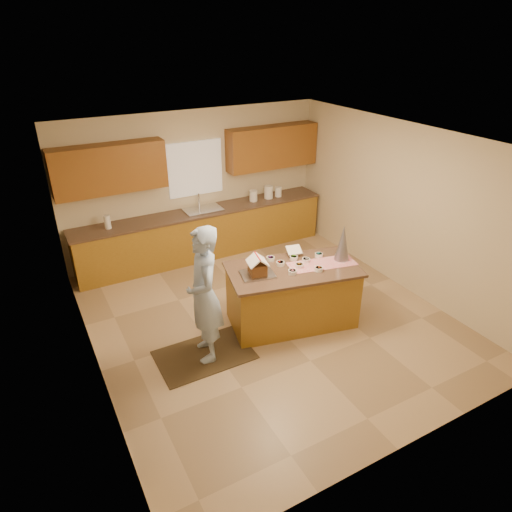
# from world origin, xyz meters

# --- Properties ---
(floor) EXTENTS (5.50, 5.50, 0.00)m
(floor) POSITION_xyz_m (0.00, 0.00, 0.00)
(floor) COLOR tan
(floor) RESTS_ON ground
(ceiling) EXTENTS (5.50, 5.50, 0.00)m
(ceiling) POSITION_xyz_m (0.00, 0.00, 2.70)
(ceiling) COLOR silver
(ceiling) RESTS_ON floor
(wall_back) EXTENTS (5.50, 5.50, 0.00)m
(wall_back) POSITION_xyz_m (0.00, 2.75, 1.35)
(wall_back) COLOR beige
(wall_back) RESTS_ON floor
(wall_front) EXTENTS (5.50, 5.50, 0.00)m
(wall_front) POSITION_xyz_m (0.00, -2.75, 1.35)
(wall_front) COLOR beige
(wall_front) RESTS_ON floor
(wall_left) EXTENTS (5.50, 5.50, 0.00)m
(wall_left) POSITION_xyz_m (-2.50, 0.00, 1.35)
(wall_left) COLOR beige
(wall_left) RESTS_ON floor
(wall_right) EXTENTS (5.50, 5.50, 0.00)m
(wall_right) POSITION_xyz_m (2.50, 0.00, 1.35)
(wall_right) COLOR beige
(wall_right) RESTS_ON floor
(stone_accent) EXTENTS (0.00, 2.50, 2.50)m
(stone_accent) POSITION_xyz_m (-2.48, -0.80, 1.25)
(stone_accent) COLOR gray
(stone_accent) RESTS_ON wall_left
(window_curtain) EXTENTS (1.05, 0.03, 1.00)m
(window_curtain) POSITION_xyz_m (0.00, 2.72, 1.65)
(window_curtain) COLOR white
(window_curtain) RESTS_ON wall_back
(back_counter_base) EXTENTS (4.80, 0.60, 0.88)m
(back_counter_base) POSITION_xyz_m (0.00, 2.45, 0.44)
(back_counter_base) COLOR olive
(back_counter_base) RESTS_ON floor
(back_counter_top) EXTENTS (4.85, 0.63, 0.04)m
(back_counter_top) POSITION_xyz_m (0.00, 2.45, 0.90)
(back_counter_top) COLOR brown
(back_counter_top) RESTS_ON back_counter_base
(upper_cabinet_left) EXTENTS (1.85, 0.35, 0.80)m
(upper_cabinet_left) POSITION_xyz_m (-1.55, 2.57, 1.90)
(upper_cabinet_left) COLOR brown
(upper_cabinet_left) RESTS_ON wall_back
(upper_cabinet_right) EXTENTS (1.85, 0.35, 0.80)m
(upper_cabinet_right) POSITION_xyz_m (1.55, 2.57, 1.90)
(upper_cabinet_right) COLOR brown
(upper_cabinet_right) RESTS_ON wall_back
(sink) EXTENTS (0.70, 0.45, 0.12)m
(sink) POSITION_xyz_m (0.00, 2.45, 0.89)
(sink) COLOR silver
(sink) RESTS_ON back_counter_top
(faucet) EXTENTS (0.03, 0.03, 0.28)m
(faucet) POSITION_xyz_m (0.00, 2.63, 1.06)
(faucet) COLOR silver
(faucet) RESTS_ON back_counter_top
(island_base) EXTENTS (1.94, 1.25, 0.87)m
(island_base) POSITION_xyz_m (0.26, -0.24, 0.44)
(island_base) COLOR olive
(island_base) RESTS_ON floor
(island_top) EXTENTS (2.03, 1.35, 0.04)m
(island_top) POSITION_xyz_m (0.26, -0.24, 0.89)
(island_top) COLOR brown
(island_top) RESTS_ON island_base
(table_runner) EXTENTS (1.05, 0.56, 0.01)m
(table_runner) POSITION_xyz_m (0.70, -0.33, 0.92)
(table_runner) COLOR red
(table_runner) RESTS_ON island_top
(baking_tray) EXTENTS (0.52, 0.43, 0.02)m
(baking_tray) POSITION_xyz_m (-0.28, -0.17, 0.93)
(baking_tray) COLOR silver
(baking_tray) RESTS_ON island_top
(cookbook) EXTENTS (0.25, 0.21, 0.09)m
(cookbook) POSITION_xyz_m (0.49, 0.10, 1.00)
(cookbook) COLOR white
(cookbook) RESTS_ON island_top
(tinsel_tree) EXTENTS (0.26, 0.26, 0.55)m
(tinsel_tree) POSITION_xyz_m (1.03, -0.36, 1.19)
(tinsel_tree) COLOR #9FA0AA
(tinsel_tree) RESTS_ON island_top
(rug) EXTENTS (1.27, 0.83, 0.01)m
(rug) POSITION_xyz_m (-1.20, -0.35, 0.01)
(rug) COLOR black
(rug) RESTS_ON floor
(boy) EXTENTS (0.57, 0.75, 1.87)m
(boy) POSITION_xyz_m (-1.15, -0.35, 0.95)
(boy) COLOR #A2BFE7
(boy) RESTS_ON rug
(canister_a) EXTENTS (0.16, 0.16, 0.21)m
(canister_a) POSITION_xyz_m (1.07, 2.45, 1.03)
(canister_a) COLOR white
(canister_a) RESTS_ON back_counter_top
(canister_b) EXTENTS (0.18, 0.18, 0.25)m
(canister_b) POSITION_xyz_m (1.41, 2.45, 1.05)
(canister_b) COLOR white
(canister_b) RESTS_ON back_counter_top
(canister_c) EXTENTS (0.14, 0.14, 0.20)m
(canister_c) POSITION_xyz_m (1.64, 2.45, 1.02)
(canister_c) COLOR white
(canister_c) RESTS_ON back_counter_top
(paper_towel) EXTENTS (0.11, 0.11, 0.23)m
(paper_towel) POSITION_xyz_m (-1.74, 2.45, 1.04)
(paper_towel) COLOR white
(paper_towel) RESTS_ON back_counter_top
(gingerbread_house) EXTENTS (0.32, 0.33, 0.28)m
(gingerbread_house) POSITION_xyz_m (-0.28, -0.17, 1.04)
(gingerbread_house) COLOR brown
(gingerbread_house) RESTS_ON baking_tray
(candy_bowls) EXTENTS (0.81, 0.72, 0.05)m
(candy_bowls) POSITION_xyz_m (0.38, -0.17, 0.94)
(candy_bowls) COLOR pink
(candy_bowls) RESTS_ON island_top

